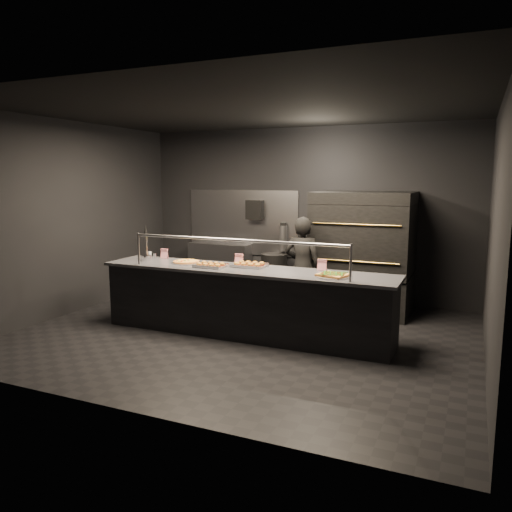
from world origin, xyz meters
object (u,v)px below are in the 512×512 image
Objects in this scene: service_counter at (245,301)px; towel_dispenser at (255,210)px; fire_extinguisher at (283,238)px; round_pizza at (186,262)px; prep_shelf at (220,267)px; pizza_oven at (363,251)px; slider_tray_a at (211,265)px; slider_tray_b at (249,265)px; trash_bin at (274,275)px; beer_tap at (146,250)px; worker at (302,267)px; square_pizza at (333,275)px.

towel_dispenser is (-0.90, 2.39, 1.09)m from service_counter.
round_pizza is at bearing -104.41° from fire_extinguisher.
round_pizza is (-0.05, -2.33, -0.61)m from towel_dispenser.
fire_extinguisher is at bearing 75.59° from round_pizza.
prep_shelf is 1.31m from towel_dispenser.
pizza_oven reaches higher than round_pizza.
slider_tray_a is 0.53m from slider_tray_b.
service_counter is at bearing -89.90° from slider_tray_b.
towel_dispenser reaches higher than trash_bin.
fire_extinguisher is 1.20× the size of slider_tray_a.
service_counter is at bearing -0.40° from beer_tap.
round_pizza is (0.65, 0.05, -0.14)m from beer_tap.
pizza_oven reaches higher than slider_tray_b.
worker reaches higher than prep_shelf.
service_counter is at bearing 70.01° from worker.
square_pizza is at bearing 124.29° from worker.
trash_bin is (1.15, 2.21, -0.68)m from beer_tap.
prep_shelf is (-1.60, 2.32, -0.01)m from service_counter.
slider_tray_b is at bearing -53.61° from prep_shelf.
fire_extinguisher is at bearing 98.30° from service_counter.
worker reaches higher than trash_bin.
prep_shelf is 2.76× the size of square_pizza.
round_pizza is (0.65, -2.26, 0.49)m from prep_shelf.
service_counter is 0.68m from slider_tray_a.
pizza_oven is at bearing 57.73° from service_counter.
towel_dispenser reaches higher than worker.
square_pizza is (2.84, -2.40, 0.49)m from prep_shelf.
pizza_oven is (1.20, 1.90, 0.50)m from service_counter.
service_counter reaches higher than slider_tray_b.
fire_extinguisher is (-0.35, 2.40, 0.60)m from service_counter.
towel_dispenser is 0.75× the size of slider_tray_b.
beer_tap is 1.23× the size of square_pizza.
fire_extinguisher is at bearing 122.63° from square_pizza.
square_pizza is (0.04, -1.98, -0.03)m from pizza_oven.
slider_tray_a is at bearing -4.58° from beer_tap.
towel_dispenser is 0.74m from fire_extinguisher.
square_pizza is (1.24, -0.23, -0.01)m from slider_tray_b.
worker is at bearing 37.76° from round_pizza.
prep_shelf is 1.54× the size of trash_bin.
worker is (2.04, -1.18, 0.33)m from prep_shelf.
trash_bin is at bearing 89.42° from slider_tray_a.
worker is (0.44, 1.14, 0.31)m from service_counter.
prep_shelf is at bearing -174.29° from towel_dispenser.
trash_bin is (0.50, 2.16, -0.54)m from round_pizza.
slider_tray_a is 1.71m from square_pizza.
slider_tray_b is at bearing 5.13° from round_pizza.
slider_tray_b is (1.60, 0.14, -0.13)m from beer_tap.
square_pizza is 2.91m from trash_bin.
slider_tray_a reaches higher than round_pizza.
service_counter is at bearing -78.49° from trash_bin.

